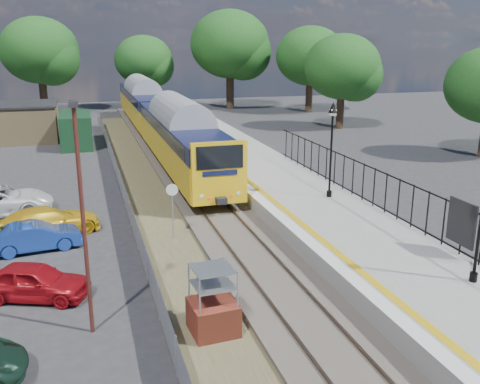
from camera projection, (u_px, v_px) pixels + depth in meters
name	position (u px, v px, depth m)	size (l,w,h in m)	color
ground	(267.00, 277.00, 19.38)	(120.00, 120.00, 0.00)	#2D2D30
track_bed	(198.00, 201.00, 28.14)	(5.90, 80.00, 0.29)	#473F38
platform	(292.00, 196.00, 27.78)	(5.00, 70.00, 0.90)	gray
platform_edge	(255.00, 191.00, 27.09)	(0.90, 70.00, 0.01)	silver
victorian_lamp_north	(332.00, 128.00, 25.19)	(0.44, 0.44, 4.60)	black
palisade_fence	(395.00, 197.00, 22.74)	(0.12, 26.00, 2.00)	black
wire_fence	(122.00, 186.00, 29.12)	(0.06, 52.00, 1.20)	#999EA3
outbuilding	(21.00, 124.00, 44.72)	(10.80, 10.10, 3.12)	#A2885B
tree_line	(149.00, 56.00, 56.66)	(56.80, 43.80, 11.88)	#332319
train	(157.00, 115.00, 43.84)	(2.82, 40.83, 3.51)	gold
brick_plinth	(213.00, 302.00, 15.38)	(1.40, 1.40, 2.11)	brown
speed_sign	(172.00, 203.00, 22.47)	(0.50, 0.14, 2.51)	#999EA3
carpark_lamp	(82.00, 206.00, 14.70)	(0.25, 0.50, 6.75)	#4D2019
car_red	(34.00, 281.00, 17.61)	(1.46, 3.62, 1.23)	#A70F17
car_blue	(36.00, 237.00, 21.68)	(1.24, 3.57, 1.18)	navy
car_yellow	(47.00, 222.00, 23.15)	(1.86, 4.58, 1.33)	gold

